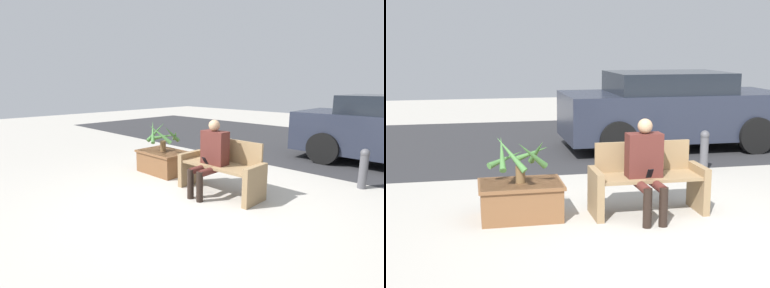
{
  "view_description": "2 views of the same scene",
  "coord_description": "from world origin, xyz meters",
  "views": [
    {
      "loc": [
        3.0,
        -2.91,
        1.74
      ],
      "look_at": [
        -0.91,
        1.1,
        0.64
      ],
      "focal_mm": 28.0,
      "sensor_mm": 36.0,
      "label": 1
    },
    {
      "loc": [
        -2.05,
        -5.35,
        2.11
      ],
      "look_at": [
        -0.77,
        1.01,
        0.86
      ],
      "focal_mm": 50.0,
      "sensor_mm": 36.0,
      "label": 2
    }
  ],
  "objects": [
    {
      "name": "ground_plane",
      "position": [
        0.0,
        0.0,
        0.0
      ],
      "size": [
        30.0,
        30.0,
        0.0
      ],
      "primitive_type": "plane",
      "color": "#ADA89E"
    },
    {
      "name": "person_seated",
      "position": [
        -0.01,
        0.61,
        0.67
      ],
      "size": [
        0.43,
        0.62,
        1.21
      ],
      "color": "#51231E",
      "rests_on": "ground_plane"
    },
    {
      "name": "bench",
      "position": [
        0.07,
        0.79,
        0.41
      ],
      "size": [
        1.42,
        0.54,
        0.87
      ],
      "color": "#8C704C",
      "rests_on": "ground_plane"
    },
    {
      "name": "bollard_post",
      "position": [
        1.67,
        2.63,
        0.37
      ],
      "size": [
        0.15,
        0.15,
        0.69
      ],
      "color": "#4C4C51",
      "rests_on": "ground_plane"
    },
    {
      "name": "planter_box",
      "position": [
        -1.5,
        0.88,
        0.24
      ],
      "size": [
        1.01,
        0.68,
        0.44
      ],
      "color": "brown",
      "rests_on": "ground_plane"
    },
    {
      "name": "parked_car",
      "position": [
        1.88,
        4.69,
        0.77
      ],
      "size": [
        4.38,
        1.98,
        1.53
      ],
      "color": "#232838",
      "rests_on": "ground_plane"
    },
    {
      "name": "potted_plant",
      "position": [
        -1.5,
        0.9,
        0.76
      ],
      "size": [
        0.78,
        0.74,
        0.6
      ],
      "color": "brown",
      "rests_on": "planter_box"
    },
    {
      "name": "road_surface",
      "position": [
        0.0,
        5.87,
        0.0
      ],
      "size": [
        20.0,
        6.0,
        0.01
      ],
      "primitive_type": "cube",
      "color": "#2D2D30",
      "rests_on": "ground_plane"
    }
  ]
}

